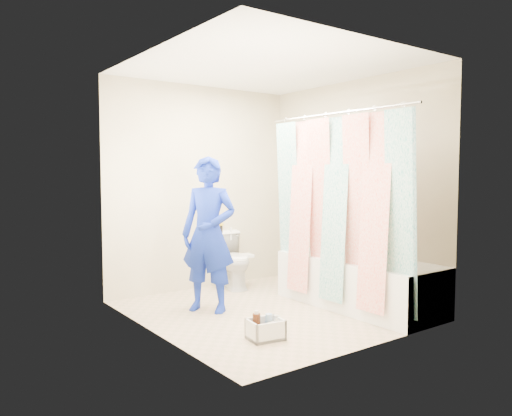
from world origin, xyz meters
TOP-DOWN VIEW (x-y plane):
  - floor at (0.00, 0.00)m, footprint 2.60×2.60m
  - ceiling at (0.00, 0.00)m, footprint 2.40×2.60m
  - wall_back at (0.00, 1.30)m, footprint 2.40×0.02m
  - wall_front at (0.00, -1.30)m, footprint 2.40×0.02m
  - wall_left at (-1.20, 0.00)m, footprint 0.02×2.60m
  - wall_right at (1.20, 0.00)m, footprint 0.02×2.60m
  - bathtub at (0.85, -0.43)m, footprint 0.70×1.75m
  - curtain_rod at (0.52, -0.43)m, footprint 0.02×1.90m
  - shower_curtain at (0.52, -0.43)m, footprint 0.06×1.75m
  - toilet at (0.30, 1.08)m, footprint 0.49×0.71m
  - tank_lid at (0.28, 0.98)m, footprint 0.44×0.25m
  - tank_internals at (0.30, 1.26)m, footprint 0.16×0.06m
  - plumber at (-0.46, 0.35)m, footprint 0.63×0.67m
  - cleaning_caddy at (-0.52, -0.67)m, footprint 0.31×0.27m

SIDE VIEW (x-z plane):
  - floor at x=0.00m, z-range 0.00..0.00m
  - cleaning_caddy at x=-0.52m, z-range -0.03..0.19m
  - bathtub at x=0.85m, z-range 0.02..0.52m
  - toilet at x=0.30m, z-range 0.00..0.67m
  - tank_lid at x=0.28m, z-range 0.38..0.41m
  - tank_internals at x=0.30m, z-range 0.55..0.77m
  - plumber at x=-0.46m, z-range 0.00..1.54m
  - shower_curtain at x=0.52m, z-range 0.12..1.92m
  - wall_back at x=0.00m, z-range 0.00..2.40m
  - wall_front at x=0.00m, z-range 0.00..2.40m
  - wall_left at x=-1.20m, z-range 0.00..2.40m
  - wall_right at x=1.20m, z-range 0.00..2.40m
  - curtain_rod at x=0.52m, z-range 1.94..1.96m
  - ceiling at x=0.00m, z-range 2.39..2.41m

